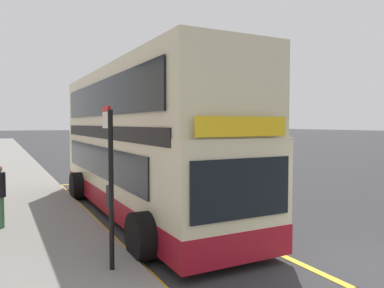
% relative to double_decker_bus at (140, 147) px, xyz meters
% --- Properties ---
extents(ground_plane, '(260.00, 260.00, 0.00)m').
position_rel_double_decker_bus_xyz_m(ground_plane, '(2.46, 25.01, -2.06)').
color(ground_plane, '#333335').
extents(double_decker_bus, '(3.15, 10.87, 4.40)m').
position_rel_double_decker_bus_xyz_m(double_decker_bus, '(0.00, 0.00, 0.00)').
color(double_decker_bus, beige).
rests_on(double_decker_bus, ground).
extents(bus_bay_markings, '(2.98, 13.56, 0.01)m').
position_rel_double_decker_bus_xyz_m(bus_bay_markings, '(-0.06, -0.11, -2.06)').
color(bus_bay_markings, yellow).
rests_on(bus_bay_markings, ground).
extents(bus_stop_sign, '(0.09, 0.51, 2.95)m').
position_rel_double_decker_bus_xyz_m(bus_stop_sign, '(-2.10, -4.30, -0.22)').
color(bus_stop_sign, black).
rests_on(bus_stop_sign, pavement_near).
extents(parked_car_white_across, '(2.09, 4.20, 1.62)m').
position_rel_double_decker_bus_xyz_m(parked_car_white_across, '(7.26, 41.36, -1.26)').
color(parked_car_white_across, silver).
rests_on(parked_car_white_across, ground).
extents(parked_car_teal_behind, '(2.09, 4.20, 1.62)m').
position_rel_double_decker_bus_xyz_m(parked_car_teal_behind, '(7.13, 10.88, -1.26)').
color(parked_car_teal_behind, '#196066').
rests_on(parked_car_teal_behind, ground).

